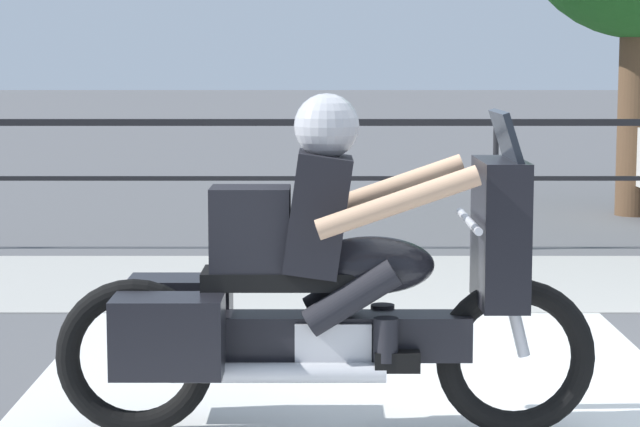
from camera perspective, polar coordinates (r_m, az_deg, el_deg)
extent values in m
plane|color=#565659|center=(6.44, 14.42, -8.48)|extent=(120.00, 120.00, 0.00)
cube|color=#A8A59E|center=(9.69, 9.53, -3.08)|extent=(44.00, 2.40, 0.01)
cube|color=silver|center=(6.06, 2.03, -9.21)|extent=(3.39, 6.00, 0.01)
cube|color=black|center=(11.13, 8.34, 4.14)|extent=(36.00, 0.04, 0.06)
cube|color=black|center=(11.17, 8.29, 1.60)|extent=(36.00, 0.03, 0.04)
cylinder|color=black|center=(11.17, 8.29, 1.30)|extent=(0.05, 0.05, 1.17)
torus|color=black|center=(5.74, 9.19, -6.52)|extent=(0.72, 0.11, 0.72)
torus|color=black|center=(5.73, -8.18, -6.52)|extent=(0.72, 0.11, 0.72)
cube|color=black|center=(5.65, 0.51, -5.61)|extent=(1.31, 0.22, 0.20)
cube|color=silver|center=(5.66, 0.86, -6.11)|extent=(0.34, 0.26, 0.26)
ellipsoid|color=black|center=(5.59, 2.63, -2.38)|extent=(0.57, 0.30, 0.26)
cube|color=black|center=(5.60, -1.25, -2.98)|extent=(0.76, 0.28, 0.08)
cube|color=black|center=(5.62, 8.50, -0.85)|extent=(0.20, 0.54, 0.65)
cube|color=#1E232B|center=(5.58, 8.78, 3.47)|extent=(0.10, 0.46, 0.24)
cylinder|color=silver|center=(5.60, 7.09, -0.35)|extent=(0.04, 0.70, 0.04)
cylinder|color=silver|center=(5.53, -1.64, -7.29)|extent=(0.95, 0.09, 0.09)
cube|color=black|center=(5.44, -6.70, -5.57)|extent=(0.48, 0.28, 0.34)
cube|color=black|center=(5.91, -6.14, -4.55)|extent=(0.48, 0.28, 0.34)
cylinder|color=silver|center=(5.68, 8.95, -3.72)|extent=(0.19, 0.06, 0.57)
cube|color=black|center=(5.55, 0.16, 0.02)|extent=(0.31, 0.36, 0.56)
sphere|color=tan|center=(5.52, 0.58, 3.81)|extent=(0.23, 0.23, 0.23)
sphere|color=#B7B7BC|center=(5.52, 0.58, 4.02)|extent=(0.29, 0.29, 0.29)
cylinder|color=black|center=(5.46, 1.73, -3.88)|extent=(0.44, 0.13, 0.34)
cylinder|color=black|center=(5.51, 3.29, -5.78)|extent=(0.11, 0.11, 0.19)
cube|color=black|center=(5.53, 3.81, -6.75)|extent=(0.20, 0.10, 0.09)
cylinder|color=black|center=(5.76, 1.66, -3.31)|extent=(0.44, 0.13, 0.34)
cylinder|color=black|center=(5.80, 3.14, -5.12)|extent=(0.11, 0.11, 0.19)
cube|color=black|center=(5.82, 3.63, -6.05)|extent=(0.20, 0.10, 0.09)
cylinder|color=tan|center=(5.26, 3.84, 0.49)|extent=(0.70, 0.09, 0.32)
cylinder|color=tan|center=(5.85, 3.48, 1.17)|extent=(0.70, 0.09, 0.32)
cube|color=black|center=(5.57, -2.93, -0.74)|extent=(0.35, 0.27, 0.38)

